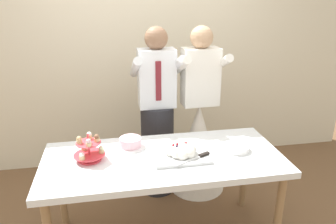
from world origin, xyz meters
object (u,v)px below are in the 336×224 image
round_cake (130,143)px  plate_stack (236,148)px  cupcake_stand (89,150)px  person_groom (157,123)px  person_bride (198,136)px  dessert_table (163,165)px  main_cake_tray (181,152)px

round_cake → plate_stack: bearing=-14.2°
cupcake_stand → plate_stack: bearing=-2.6°
plate_stack → round_cake: (-0.81, 0.21, 0.01)m
person_groom → round_cake: bearing=-119.1°
round_cake → person_bride: (0.71, 0.51, -0.23)m
dessert_table → cupcake_stand: cupcake_stand is taller
dessert_table → main_cake_tray: (0.13, -0.03, 0.12)m
cupcake_stand → person_bride: bearing=33.2°
main_cake_tray → person_bride: (0.35, 0.74, -0.24)m
round_cake → person_bride: person_bride is taller
round_cake → person_groom: (0.30, 0.53, -0.07)m
round_cake → person_groom: person_groom is taller
round_cake → person_bride: size_ratio=0.14×
plate_stack → person_groom: 0.90m
cupcake_stand → round_cake: (0.31, 0.15, -0.05)m
main_cake_tray → round_cake: (-0.36, 0.23, -0.01)m
main_cake_tray → cupcake_stand: bearing=173.4°
person_bride → plate_stack: bearing=-81.8°
dessert_table → plate_stack: size_ratio=8.75×
main_cake_tray → round_cake: size_ratio=1.76×
plate_stack → person_bride: size_ratio=0.12×
cupcake_stand → person_bride: 1.25m
main_cake_tray → plate_stack: main_cake_tray is taller
plate_stack → main_cake_tray: bearing=-176.6°
cupcake_stand → round_cake: bearing=26.5°
plate_stack → dessert_table: bearing=179.9°
dessert_table → person_bride: 0.87m
dessert_table → round_cake: bearing=138.6°
cupcake_stand → main_cake_tray: bearing=-6.6°
plate_stack → round_cake: round_cake is taller
plate_stack → person_groom: (-0.51, 0.74, -0.05)m
dessert_table → round_cake: size_ratio=7.50×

